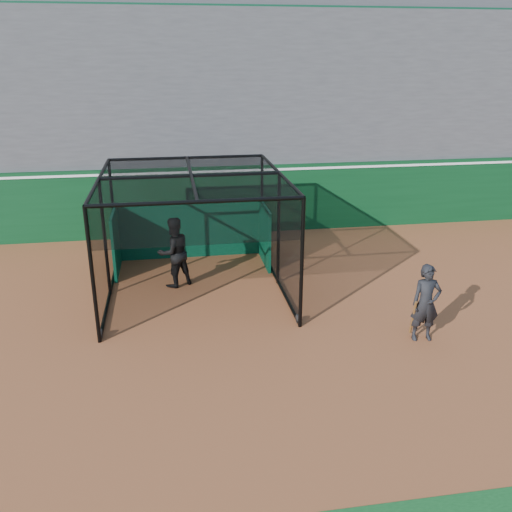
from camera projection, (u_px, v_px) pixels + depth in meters
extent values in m
plane|color=brown|center=(249.00, 344.00, 12.45)|extent=(120.00, 120.00, 0.00)
cube|color=#0A3919|center=(215.00, 200.00, 19.88)|extent=(50.00, 0.45, 2.50)
cube|color=white|center=(214.00, 170.00, 19.50)|extent=(50.00, 0.50, 0.08)
cube|color=#4C4C4F|center=(205.00, 116.00, 22.55)|extent=(50.00, 7.85, 7.75)
cube|color=#4C4C4F|center=(196.00, 5.00, 24.16)|extent=(50.00, 0.30, 1.20)
cube|color=#06442A|center=(190.00, 229.00, 17.53)|extent=(4.64, 0.10, 1.90)
cylinder|color=black|center=(100.00, 334.00, 12.69)|extent=(0.08, 0.22, 0.22)
cylinder|color=black|center=(298.00, 319.00, 13.40)|extent=(0.08, 0.22, 0.22)
cylinder|color=black|center=(117.00, 258.00, 17.39)|extent=(0.08, 0.22, 0.22)
cylinder|color=black|center=(263.00, 250.00, 18.11)|extent=(0.08, 0.22, 0.22)
imported|color=black|center=(174.00, 252.00, 15.29)|extent=(1.23, 1.14, 2.02)
imported|color=black|center=(426.00, 303.00, 12.36)|extent=(0.71, 0.49, 1.84)
cylinder|color=#593819|center=(413.00, 318.00, 12.50)|extent=(0.15, 0.36, 0.95)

